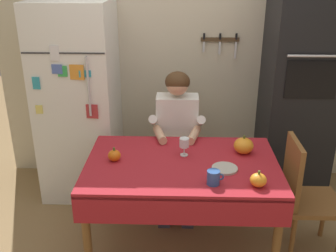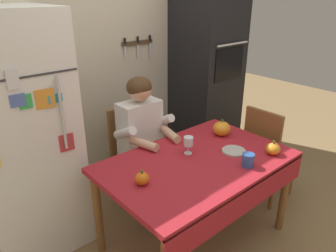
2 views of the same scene
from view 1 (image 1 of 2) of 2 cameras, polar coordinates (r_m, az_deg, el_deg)
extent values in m
cube|color=beige|center=(3.88, 2.88, 10.93)|extent=(3.70, 0.10, 2.60)
cube|color=#4C3823|center=(3.81, 7.52, 12.30)|extent=(0.36, 0.02, 0.04)
cube|color=silver|center=(3.81, 5.19, 11.31)|extent=(0.02, 0.01, 0.10)
cube|color=black|center=(3.79, 5.24, 12.79)|extent=(0.02, 0.01, 0.06)
cube|color=silver|center=(3.82, 7.47, 11.11)|extent=(0.02, 0.01, 0.12)
cube|color=black|center=(3.80, 7.56, 12.72)|extent=(0.02, 0.01, 0.06)
cube|color=silver|center=(3.84, 9.72, 10.74)|extent=(0.02, 0.01, 0.16)
cube|color=black|center=(3.82, 9.86, 12.63)|extent=(0.02, 0.01, 0.06)
cube|color=white|center=(3.73, -12.75, 3.50)|extent=(0.68, 0.68, 1.80)
cylinder|color=silver|center=(3.27, -11.42, 5.56)|extent=(0.02, 0.02, 0.50)
cube|color=#333335|center=(3.27, -14.97, 10.13)|extent=(0.67, 0.01, 0.01)
cube|color=teal|center=(3.40, -18.52, 5.89)|extent=(0.06, 0.01, 0.10)
cube|color=#E5D666|center=(3.47, -18.12, 2.29)|extent=(0.06, 0.01, 0.07)
cube|color=green|center=(3.31, -15.01, 7.65)|extent=(0.08, 0.01, 0.09)
cube|color=silver|center=(3.29, -16.08, 10.07)|extent=(0.07, 0.01, 0.12)
cube|color=#B73338|center=(3.35, -10.92, 2.08)|extent=(0.10, 0.02, 0.12)
cube|color=#4C66B7|center=(3.31, -15.74, 7.90)|extent=(0.09, 0.02, 0.08)
cube|color=orange|center=(3.28, -13.04, 7.58)|extent=(0.12, 0.02, 0.12)
cube|color=teal|center=(3.26, -11.91, 7.39)|extent=(0.10, 0.02, 0.05)
cube|color=black|center=(3.76, 18.39, 5.46)|extent=(0.60, 0.60, 2.10)
cube|color=black|center=(3.44, 20.03, 6.32)|extent=(0.42, 0.01, 0.32)
cylinder|color=silver|center=(3.37, 20.62, 9.45)|extent=(0.45, 0.02, 0.02)
cylinder|color=brown|center=(2.84, -11.61, -15.65)|extent=(0.06, 0.06, 0.70)
cylinder|color=brown|center=(3.47, -8.80, -7.70)|extent=(0.06, 0.06, 0.70)
cylinder|color=brown|center=(2.85, 15.43, -15.92)|extent=(0.06, 0.06, 0.70)
cylinder|color=brown|center=(3.48, 12.64, -7.94)|extent=(0.06, 0.06, 0.70)
cube|color=#A81E28|center=(2.89, 2.02, -5.59)|extent=(1.40, 0.90, 0.04)
cube|color=#A81E28|center=(2.57, 2.00, -12.28)|extent=(1.40, 0.01, 0.20)
cube|color=brown|center=(3.64, 1.29, -4.43)|extent=(0.40, 0.40, 0.04)
cube|color=brown|center=(3.69, 1.35, 0.42)|extent=(0.36, 0.04, 0.48)
cylinder|color=brown|center=(3.60, -1.51, -8.81)|extent=(0.04, 0.04, 0.41)
cylinder|color=brown|center=(3.90, -1.23, -6.19)|extent=(0.04, 0.04, 0.41)
cylinder|color=brown|center=(3.60, 3.96, -8.88)|extent=(0.04, 0.04, 0.41)
cylinder|color=brown|center=(3.89, 3.80, -6.26)|extent=(0.04, 0.04, 0.41)
cube|color=#38384C|center=(3.52, -0.51, -12.94)|extent=(0.10, 0.22, 0.08)
cube|color=#38384C|center=(3.52, 2.83, -12.98)|extent=(0.10, 0.22, 0.08)
cylinder|color=#38384C|center=(3.46, -0.48, -9.80)|extent=(0.09, 0.09, 0.38)
cylinder|color=#38384C|center=(3.46, 2.88, -9.85)|extent=(0.09, 0.09, 0.38)
cube|color=#38384C|center=(3.46, -0.23, -4.61)|extent=(0.12, 0.40, 0.11)
cube|color=#38384C|center=(3.46, 2.76, -4.65)|extent=(0.12, 0.40, 0.11)
cube|color=white|center=(3.45, 1.33, 0.57)|extent=(0.36, 0.20, 0.48)
cylinder|color=white|center=(3.38, -2.07, 0.79)|extent=(0.07, 0.26, 0.18)
cylinder|color=white|center=(3.38, 4.72, 0.70)|extent=(0.07, 0.26, 0.18)
cylinder|color=#D8A884|center=(3.24, -1.19, -1.25)|extent=(0.13, 0.27, 0.07)
cylinder|color=#D8A884|center=(3.24, 3.76, -1.31)|extent=(0.13, 0.27, 0.07)
sphere|color=#D8A884|center=(3.32, 1.38, 6.05)|extent=(0.19, 0.19, 0.19)
ellipsoid|color=#472D19|center=(3.32, 1.39, 6.43)|extent=(0.21, 0.21, 0.17)
cube|color=brown|center=(3.18, 20.20, -10.29)|extent=(0.40, 0.40, 0.04)
cube|color=brown|center=(3.00, 17.58, -6.28)|extent=(0.04, 0.36, 0.48)
cylinder|color=brown|center=(3.13, 17.49, -15.58)|extent=(0.04, 0.04, 0.41)
cylinder|color=brown|center=(3.49, 21.57, -11.78)|extent=(0.04, 0.04, 0.41)
cylinder|color=brown|center=(3.39, 16.04, -12.06)|extent=(0.04, 0.04, 0.41)
cylinder|color=#2D569E|center=(2.61, 6.57, -7.40)|extent=(0.09, 0.09, 0.10)
torus|color=#2D569E|center=(2.61, 7.60, -7.30)|extent=(0.05, 0.01, 0.05)
cylinder|color=white|center=(2.98, 2.33, -4.18)|extent=(0.06, 0.06, 0.01)
cylinder|color=white|center=(2.97, 2.34, -3.57)|extent=(0.01, 0.01, 0.06)
cylinder|color=white|center=(2.94, 2.36, -2.41)|extent=(0.07, 0.07, 0.07)
ellipsoid|color=orange|center=(2.91, -7.76, -4.24)|extent=(0.09, 0.09, 0.08)
cylinder|color=#4C6023|center=(2.89, -7.82, -3.32)|extent=(0.02, 0.02, 0.02)
ellipsoid|color=orange|center=(2.64, 12.92, -7.61)|extent=(0.11, 0.11, 0.09)
cylinder|color=#4C6023|center=(2.61, 13.03, -6.55)|extent=(0.02, 0.02, 0.02)
ellipsoid|color=orange|center=(3.04, 10.87, -2.81)|extent=(0.15, 0.15, 0.12)
cylinder|color=#4C6023|center=(3.01, 10.97, -1.58)|extent=(0.02, 0.02, 0.02)
cylinder|color=#B7B2A8|center=(2.81, 8.20, -6.12)|extent=(0.18, 0.18, 0.02)
camera|label=2|loc=(1.88, -50.90, 8.46)|focal=33.97mm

